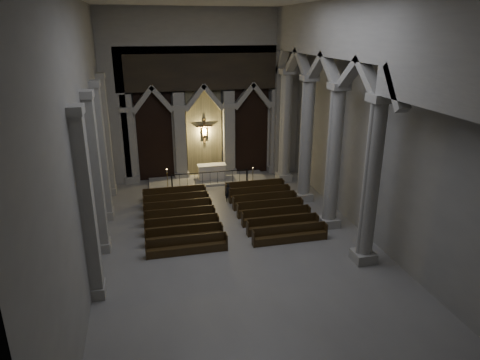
{
  "coord_description": "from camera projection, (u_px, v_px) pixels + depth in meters",
  "views": [
    {
      "loc": [
        -4.42,
        -18.86,
        10.66
      ],
      "look_at": [
        0.67,
        3.0,
        2.64
      ],
      "focal_mm": 32.0,
      "sensor_mm": 36.0,
      "label": 1
    }
  ],
  "objects": [
    {
      "name": "right_arcade",
      "position": [
        340.0,
        87.0,
        21.58
      ],
      "size": [
        1.0,
        24.0,
        12.0
      ],
      "color": "#A3A098",
      "rests_on": "ground"
    },
    {
      "name": "room",
      "position": [
        241.0,
        99.0,
        19.26
      ],
      "size": [
        24.0,
        24.1,
        12.0
      ],
      "color": "gray",
      "rests_on": "ground"
    },
    {
      "name": "sanctuary_step",
      "position": [
        208.0,
        180.0,
        31.52
      ],
      "size": [
        8.5,
        2.6,
        0.15
      ],
      "primitive_type": "cube",
      "color": "#A3A098",
      "rests_on": "ground"
    },
    {
      "name": "left_pilasters",
      "position": [
        99.0,
        165.0,
        22.28
      ],
      "size": [
        0.6,
        13.0,
        8.03
      ],
      "color": "#A3A098",
      "rests_on": "ground"
    },
    {
      "name": "altar",
      "position": [
        212.0,
        171.0,
        31.44
      ],
      "size": [
        2.08,
        0.83,
        1.05
      ],
      "color": "silver",
      "rests_on": "sanctuary_step"
    },
    {
      "name": "worshipper",
      "position": [
        228.0,
        193.0,
        27.61
      ],
      "size": [
        0.5,
        0.39,
        1.2
      ],
      "primitive_type": "imported",
      "rotation": [
        0.0,
        0.0,
        -0.25
      ],
      "color": "black",
      "rests_on": "ground"
    },
    {
      "name": "pews",
      "position": [
        226.0,
        214.0,
        25.14
      ],
      "size": [
        9.46,
        7.57,
        0.9
      ],
      "color": "black",
      "rests_on": "ground"
    },
    {
      "name": "candle_stand_left",
      "position": [
        168.0,
        185.0,
        29.45
      ],
      "size": [
        0.27,
        0.27,
        1.6
      ],
      "color": "olive",
      "rests_on": "ground"
    },
    {
      "name": "altar_rail",
      "position": [
        210.0,
        176.0,
        30.29
      ],
      "size": [
        5.48,
        0.09,
        1.08
      ],
      "color": "black",
      "rests_on": "ground"
    },
    {
      "name": "candle_stand_right",
      "position": [
        253.0,
        180.0,
        30.49
      ],
      "size": [
        0.23,
        0.23,
        1.35
      ],
      "color": "olive",
      "rests_on": "ground"
    },
    {
      "name": "sanctuary_wall",
      "position": [
        203.0,
        88.0,
        30.18
      ],
      "size": [
        14.0,
        0.77,
        12.0
      ],
      "color": "#A3A098",
      "rests_on": "ground"
    }
  ]
}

